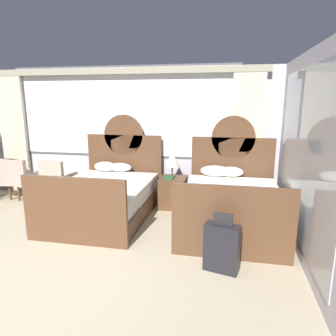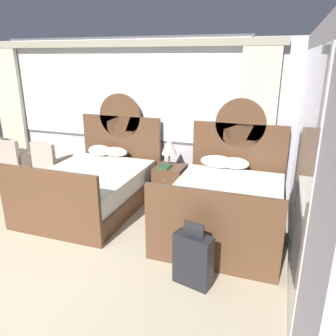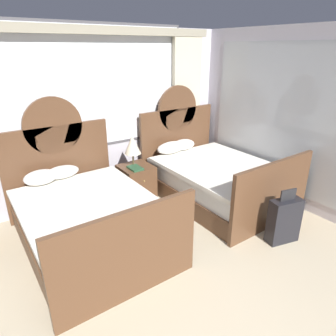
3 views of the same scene
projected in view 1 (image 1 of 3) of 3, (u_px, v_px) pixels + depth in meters
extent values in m
plane|color=#BCAD8E|center=(4.00, 306.00, 3.11)|extent=(24.00, 24.00, 0.00)
cube|color=silver|center=(124.00, 134.00, 6.43)|extent=(6.33, 0.07, 2.70)
cube|color=#575459|center=(122.00, 112.00, 6.29)|extent=(4.78, 0.02, 1.86)
cube|color=white|center=(122.00, 112.00, 6.28)|extent=(4.70, 0.02, 1.78)
cube|color=beige|center=(14.00, 135.00, 6.80)|extent=(0.60, 0.08, 2.60)
cube|color=beige|center=(246.00, 140.00, 5.83)|extent=(0.60, 0.08, 2.60)
cube|color=#9C957E|center=(119.00, 71.00, 6.02)|extent=(5.83, 0.10, 0.12)
cube|color=silver|center=(312.00, 160.00, 3.71)|extent=(0.07, 4.35, 2.70)
cube|color=#B2B7BC|center=(303.00, 155.00, 4.00)|extent=(0.01, 3.05, 2.27)
cube|color=brown|center=(105.00, 209.00, 5.45)|extent=(1.50, 2.12, 0.30)
cube|color=white|center=(105.00, 193.00, 5.39)|extent=(1.44, 2.02, 0.28)
cube|color=silver|center=(102.00, 185.00, 5.28)|extent=(1.54, 1.92, 0.06)
cube|color=brown|center=(125.00, 167.00, 6.38)|extent=(1.58, 0.06, 1.36)
cylinder|color=brown|center=(124.00, 135.00, 6.23)|extent=(0.82, 0.06, 0.82)
cube|color=brown|center=(74.00, 211.00, 4.33)|extent=(1.58, 0.06, 1.01)
ellipsoid|color=white|center=(105.00, 167.00, 6.18)|extent=(0.45, 0.32, 0.20)
ellipsoid|color=white|center=(120.00, 167.00, 6.17)|extent=(0.48, 0.29, 0.17)
cube|color=brown|center=(231.00, 218.00, 5.03)|extent=(1.50, 2.12, 0.30)
cube|color=white|center=(231.00, 201.00, 4.97)|extent=(1.44, 2.02, 0.28)
cube|color=silver|center=(232.00, 193.00, 4.86)|extent=(1.54, 1.92, 0.06)
cube|color=brown|center=(232.00, 172.00, 5.96)|extent=(1.58, 0.06, 1.36)
cylinder|color=brown|center=(233.00, 137.00, 5.81)|extent=(0.82, 0.06, 0.82)
cube|color=brown|center=(232.00, 223.00, 3.91)|extent=(1.58, 0.06, 1.01)
ellipsoid|color=white|center=(215.00, 171.00, 5.77)|extent=(0.57, 0.28, 0.21)
ellipsoid|color=white|center=(231.00, 172.00, 5.75)|extent=(0.46, 0.30, 0.19)
cube|color=brown|center=(173.00, 192.00, 5.91)|extent=(0.50, 0.50, 0.60)
sphere|color=tan|center=(171.00, 190.00, 5.63)|extent=(0.02, 0.02, 0.02)
cylinder|color=brown|center=(172.00, 176.00, 5.87)|extent=(0.14, 0.14, 0.02)
cylinder|color=brown|center=(172.00, 171.00, 5.85)|extent=(0.03, 0.03, 0.19)
cone|color=beige|center=(172.00, 159.00, 5.80)|extent=(0.27, 0.27, 0.30)
cube|color=#285133|center=(169.00, 178.00, 5.75)|extent=(0.18, 0.26, 0.03)
cube|color=#B29E8E|center=(60.00, 183.00, 6.29)|extent=(0.62, 0.62, 0.10)
cube|color=#B29E8E|center=(51.00, 172.00, 6.01)|extent=(0.56, 0.15, 0.46)
cube|color=#B29E8E|center=(69.00, 178.00, 6.19)|extent=(0.13, 0.50, 0.16)
cube|color=#B29E8E|center=(50.00, 176.00, 6.34)|extent=(0.13, 0.50, 0.16)
cylinder|color=brown|center=(76.00, 191.00, 6.48)|extent=(0.04, 0.04, 0.32)
cylinder|color=brown|center=(59.00, 189.00, 6.62)|extent=(0.04, 0.04, 0.32)
cylinder|color=brown|center=(63.00, 197.00, 6.06)|extent=(0.04, 0.04, 0.32)
cylinder|color=brown|center=(44.00, 195.00, 6.20)|extent=(0.04, 0.04, 0.32)
cube|color=#B29E8E|center=(26.00, 181.00, 6.44)|extent=(0.65, 0.65, 0.10)
cube|color=#B29E8E|center=(15.00, 171.00, 6.17)|extent=(0.56, 0.19, 0.46)
cube|color=#B29E8E|center=(34.00, 176.00, 6.32)|extent=(0.16, 0.50, 0.16)
cube|color=#B29E8E|center=(17.00, 174.00, 6.51)|extent=(0.16, 0.50, 0.16)
cylinder|color=brown|center=(43.00, 189.00, 6.61)|extent=(0.04, 0.04, 0.32)
cylinder|color=brown|center=(28.00, 187.00, 6.78)|extent=(0.04, 0.04, 0.32)
cylinder|color=brown|center=(26.00, 195.00, 6.20)|extent=(0.04, 0.04, 0.32)
cylinder|color=brown|center=(10.00, 192.00, 6.37)|extent=(0.04, 0.04, 0.32)
cube|color=#B29E8E|center=(13.00, 180.00, 6.50)|extent=(0.62, 0.62, 0.10)
cube|color=#B29E8E|center=(5.00, 170.00, 6.21)|extent=(0.56, 0.15, 0.46)
cube|color=#B29E8E|center=(24.00, 175.00, 6.46)|extent=(0.12, 0.50, 0.16)
cube|color=#B29E8E|center=(2.00, 174.00, 6.49)|extent=(0.12, 0.50, 0.16)
cylinder|color=brown|center=(30.00, 187.00, 6.75)|extent=(0.04, 0.04, 0.32)
cylinder|color=brown|center=(10.00, 187.00, 6.78)|extent=(0.04, 0.04, 0.32)
cylinder|color=brown|center=(19.00, 193.00, 6.31)|extent=(0.04, 0.04, 0.32)
cube|color=black|center=(222.00, 248.00, 3.69)|extent=(0.45, 0.28, 0.60)
cube|color=#232326|center=(223.00, 219.00, 3.61)|extent=(0.23, 0.08, 0.15)
cylinder|color=black|center=(208.00, 265.00, 3.82)|extent=(0.05, 0.03, 0.05)
cylinder|color=black|center=(234.00, 272.00, 3.68)|extent=(0.05, 0.03, 0.05)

